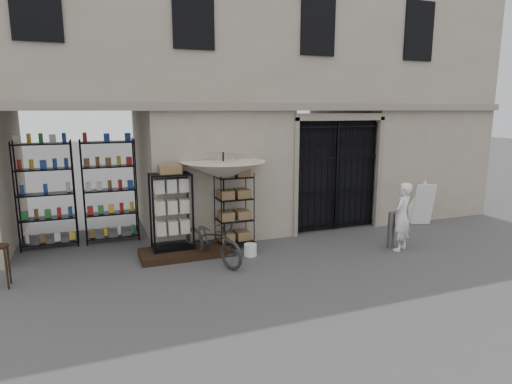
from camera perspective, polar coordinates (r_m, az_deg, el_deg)
name	(u,v)px	position (r m, az deg, el deg)	size (l,w,h in m)	color
ground	(316,265)	(9.13, 8.00, -9.57)	(80.00, 80.00, 0.00)	#252529
main_building	(249,61)	(12.27, -0.96, 17.10)	(14.00, 4.00, 9.00)	gray
shop_recess	(80,186)	(10.38, -22.41, 0.78)	(3.00, 1.70, 3.00)	black
shop_shelving	(79,193)	(10.92, -22.54, -0.11)	(2.70, 0.50, 2.50)	black
iron_gate	(333,174)	(11.54, 10.29, 2.37)	(2.50, 0.21, 3.00)	black
step_platform	(186,252)	(9.69, -9.27, -7.92)	(2.00, 0.90, 0.15)	black
display_cabinet	(172,215)	(9.55, -11.17, -3.07)	(0.97, 0.79, 1.82)	black
wire_rack	(234,211)	(9.92, -2.93, -2.55)	(0.87, 0.69, 1.78)	black
market_umbrella	(223,166)	(9.59, -4.38, 3.52)	(2.18, 2.20, 2.71)	black
white_bucket	(250,250)	(9.53, -0.77, -7.73)	(0.28, 0.28, 0.27)	white
bicycle	(213,262)	(9.24, -5.77, -9.28)	(0.65, 0.97, 1.86)	black
steel_bollard	(391,230)	(10.46, 17.57, -4.86)	(0.16, 0.16, 0.85)	slate
shopkeeper	(400,250)	(10.50, 18.61, -7.31)	(0.57, 1.57, 0.38)	white
easel_sign	(421,203)	(12.83, 21.09, -1.40)	(0.71, 0.77, 1.17)	silver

